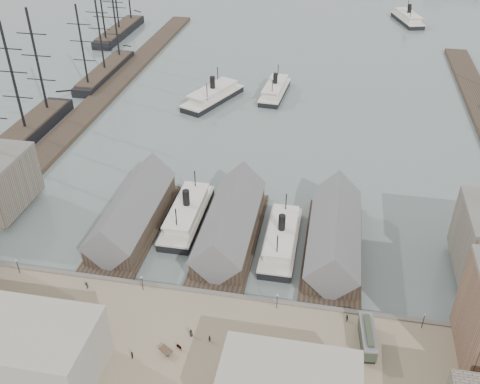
% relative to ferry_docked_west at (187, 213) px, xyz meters
% --- Properties ---
extents(ground, '(900.00, 900.00, 0.00)m').
position_rel_ferry_docked_west_xyz_m(ground, '(13.00, -22.57, -2.39)').
color(ground, '#556260').
rests_on(ground, ground).
extents(quay, '(180.00, 30.00, 2.00)m').
position_rel_ferry_docked_west_xyz_m(quay, '(13.00, -42.57, -1.39)').
color(quay, '#7D6D54').
rests_on(quay, ground).
extents(seawall, '(180.00, 1.20, 2.30)m').
position_rel_ferry_docked_west_xyz_m(seawall, '(13.00, -27.77, -1.24)').
color(seawall, '#59544C').
rests_on(seawall, ground).
extents(west_wharf, '(10.00, 220.00, 1.60)m').
position_rel_ferry_docked_west_xyz_m(west_wharf, '(-55.00, 77.43, -1.59)').
color(west_wharf, '#2D231C').
rests_on(west_wharf, ground).
extents(ferry_shed_west, '(14.00, 42.00, 12.60)m').
position_rel_ferry_docked_west_xyz_m(ferry_shed_west, '(-13.00, -5.69, 2.25)').
color(ferry_shed_west, '#2D231C').
rests_on(ferry_shed_west, ground).
extents(ferry_shed_center, '(14.00, 42.00, 12.60)m').
position_rel_ferry_docked_west_xyz_m(ferry_shed_center, '(13.00, -5.69, 2.25)').
color(ferry_shed_center, '#2D231C').
rests_on(ferry_shed_center, ground).
extents(ferry_shed_east, '(14.00, 42.00, 12.60)m').
position_rel_ferry_docked_west_xyz_m(ferry_shed_east, '(39.00, -5.69, 2.25)').
color(ferry_shed_east, '#2D231C').
rests_on(ferry_shed_east, ground).
extents(street_bldg_west, '(30.00, 16.00, 12.00)m').
position_rel_ferry_docked_west_xyz_m(street_bldg_west, '(-17.00, -54.57, 5.61)').
color(street_bldg_west, gray).
rests_on(street_bldg_west, quay).
extents(lamp_post_far_w, '(0.44, 0.44, 3.92)m').
position_rel_ferry_docked_west_xyz_m(lamp_post_far_w, '(-32.00, -29.57, 2.33)').
color(lamp_post_far_w, black).
rests_on(lamp_post_far_w, quay).
extents(lamp_post_near_w, '(0.44, 0.44, 3.92)m').
position_rel_ferry_docked_west_xyz_m(lamp_post_near_w, '(-2.00, -29.57, 2.33)').
color(lamp_post_near_w, black).
rests_on(lamp_post_near_w, quay).
extents(lamp_post_near_e, '(0.44, 0.44, 3.92)m').
position_rel_ferry_docked_west_xyz_m(lamp_post_near_e, '(28.00, -29.57, 2.33)').
color(lamp_post_near_e, black).
rests_on(lamp_post_near_e, quay).
extents(lamp_post_far_e, '(0.44, 0.44, 3.92)m').
position_rel_ferry_docked_west_xyz_m(lamp_post_far_e, '(58.00, -29.57, 2.33)').
color(lamp_post_far_e, black).
rests_on(lamp_post_far_e, quay).
extents(ferry_docked_west, '(8.55, 28.52, 10.18)m').
position_rel_ferry_docked_west_xyz_m(ferry_docked_west, '(0.00, 0.00, 0.00)').
color(ferry_docked_west, black).
rests_on(ferry_docked_west, ground).
extents(ferry_docked_east, '(8.22, 27.41, 9.79)m').
position_rel_ferry_docked_west_xyz_m(ferry_docked_east, '(26.00, -5.79, -0.09)').
color(ferry_docked_east, black).
rests_on(ferry_docked_east, ground).
extents(ferry_open_near, '(20.40, 31.67, 10.90)m').
position_rel_ferry_docked_west_xyz_m(ferry_open_near, '(-11.17, 78.16, 0.17)').
color(ferry_open_near, black).
rests_on(ferry_open_near, ground).
extents(ferry_open_mid, '(10.10, 27.62, 9.68)m').
position_rel_ferry_docked_west_xyz_m(ferry_open_mid, '(11.81, 89.13, -0.12)').
color(ferry_open_mid, black).
rests_on(ferry_open_mid, ground).
extents(ferry_open_far, '(17.26, 31.46, 10.76)m').
position_rel_ferry_docked_west_xyz_m(ferry_open_far, '(71.66, 205.02, 0.14)').
color(ferry_open_far, black).
rests_on(ferry_open_far, ground).
extents(sailing_ship_near, '(9.76, 67.25, 40.13)m').
position_rel_ferry_docked_west_xyz_m(sailing_ship_near, '(-66.93, 28.20, 0.56)').
color(sailing_ship_near, black).
rests_on(sailing_ship_near, ground).
extents(sailing_ship_mid, '(8.47, 48.92, 34.81)m').
position_rel_ferry_docked_west_xyz_m(sailing_ship_mid, '(-63.24, 95.87, 0.11)').
color(sailing_ship_mid, black).
rests_on(sailing_ship_mid, ground).
extents(sailing_ship_far, '(9.16, 50.91, 37.68)m').
position_rel_ferry_docked_west_xyz_m(sailing_ship_far, '(-78.99, 152.85, 0.33)').
color(sailing_ship_far, black).
rests_on(sailing_ship_far, ground).
extents(tram, '(3.76, 10.63, 3.70)m').
position_rel_ferry_docked_west_xyz_m(tram, '(46.77, -36.14, 1.51)').
color(tram, black).
rests_on(tram, quay).
extents(horse_cart_left, '(4.19, 4.18, 1.48)m').
position_rel_ferry_docked_west_xyz_m(horse_cart_left, '(-31.80, -37.62, 0.39)').
color(horse_cart_left, black).
rests_on(horse_cart_left, quay).
extents(horse_cart_center, '(4.66, 3.42, 1.44)m').
position_rel_ferry_docked_west_xyz_m(horse_cart_center, '(9.73, -44.89, 0.38)').
color(horse_cart_center, black).
rests_on(horse_cart_center, quay).
extents(horse_cart_right, '(4.72, 2.22, 1.51)m').
position_rel_ferry_docked_west_xyz_m(horse_cart_right, '(25.02, -40.77, 0.39)').
color(horse_cart_right, black).
rests_on(horse_cart_right, quay).
extents(pedestrian_2, '(1.24, 0.92, 1.72)m').
position_rel_ferry_docked_west_xyz_m(pedestrian_2, '(-14.43, -31.50, 0.47)').
color(pedestrian_2, black).
rests_on(pedestrian_2, quay).
extents(pedestrian_3, '(0.50, 1.03, 1.71)m').
position_rel_ferry_docked_west_xyz_m(pedestrian_3, '(2.31, -47.94, 0.47)').
color(pedestrian_3, black).
rests_on(pedestrian_3, quay).
extents(pedestrian_4, '(0.89, 0.61, 1.76)m').
position_rel_ferry_docked_west_xyz_m(pedestrian_4, '(12.01, -40.48, 0.49)').
color(pedestrian_4, black).
rests_on(pedestrian_4, quay).
extents(pedestrian_5, '(0.68, 0.74, 1.64)m').
position_rel_ferry_docked_west_xyz_m(pedestrian_5, '(16.00, -41.16, 0.44)').
color(pedestrian_5, black).
rests_on(pedestrian_5, quay).
extents(pedestrian_6, '(0.63, 0.80, 1.62)m').
position_rel_ferry_docked_west_xyz_m(pedestrian_6, '(42.74, -30.57, 0.43)').
color(pedestrian_6, black).
rests_on(pedestrian_6, quay).
extents(pedestrian_7, '(1.19, 1.29, 1.74)m').
position_rel_ferry_docked_west_xyz_m(pedestrian_7, '(39.01, -47.72, 0.48)').
color(pedestrian_7, black).
rests_on(pedestrian_7, quay).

